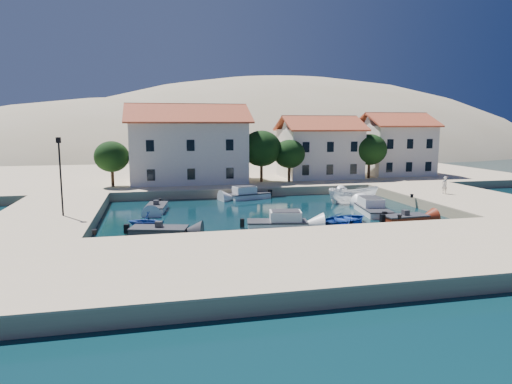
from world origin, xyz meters
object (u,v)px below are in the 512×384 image
rowboat_south (346,224)px  boat_east (353,204)px  building_mid (319,146)px  pedestrian (444,185)px  building_left (188,142)px  lamppost (60,169)px  cabin_cruiser_south (277,223)px  cabin_cruiser_east (373,209)px  building_right (395,143)px

rowboat_south → boat_east: 9.96m
building_mid → pedestrian: bearing=-67.3°
building_left → boat_east: building_left is taller
lamppost → cabin_cruiser_south: size_ratio=1.23×
lamppost → boat_east: 28.31m
cabin_cruiser_south → boat_east: (10.77, 9.22, -0.48)m
building_mid → cabin_cruiser_south: size_ratio=2.08×
cabin_cruiser_east → pedestrian: bearing=-60.6°
lamppost → building_left: bearing=60.1°
lamppost → rowboat_south: lamppost is taller
rowboat_south → building_right: bearing=-59.3°
lamppost → rowboat_south: (22.70, -3.54, -4.75)m
building_left → building_mid: building_left is taller
rowboat_south → cabin_cruiser_east: 5.41m
building_left → cabin_cruiser_south: building_left is taller
cabin_cruiser_south → pedestrian: (20.20, 7.42, 1.44)m
building_left → pedestrian: building_left is taller
building_right → boat_east: building_right is taller
lamppost → building_mid: bearing=35.4°
rowboat_south → pedestrian: (14.14, 6.98, 1.91)m
rowboat_south → boat_east: bearing=-51.2°
building_left → cabin_cruiser_east: 25.96m
building_right → pedestrian: 19.46m
lamppost → cabin_cruiser_east: bearing=-0.4°
building_mid → building_right: building_right is taller
building_mid → cabin_cruiser_south: (-12.87, -24.98, -4.75)m
lamppost → cabin_cruiser_east: (26.91, -0.17, -4.28)m
building_left → building_mid: (18.00, 1.00, -0.71)m
building_left → building_mid: size_ratio=1.40×
lamppost → building_right: bearing=27.9°
building_mid → cabin_cruiser_east: (-2.59, -21.17, -4.75)m
building_left → cabin_cruiser_east: bearing=-52.6°
cabin_cruiser_south → rowboat_south: size_ratio=1.07×
lamppost → cabin_cruiser_south: 17.63m
building_mid → boat_east: building_mid is taller
pedestrian → building_left: bearing=-37.2°
lamppost → rowboat_south: 23.46m
building_right → rowboat_south: 32.18m
building_mid → boat_east: (-2.09, -15.76, -5.22)m
building_left → rowboat_south: size_ratio=3.12×
boat_east → building_mid: bearing=4.9°
building_right → rowboat_south: building_right is taller
cabin_cruiser_south → cabin_cruiser_east: bearing=31.4°
building_mid → pedestrian: (7.34, -17.56, -3.31)m
building_mid → cabin_cruiser_south: 28.50m
cabin_cruiser_south → pedestrian: size_ratio=2.76×
building_left → cabin_cruiser_south: bearing=-77.9°
building_mid → lamppost: bearing=-144.6°
building_left → pedestrian: (25.34, -16.56, -4.02)m
building_right → cabin_cruiser_east: (-14.59, -22.17, -5.00)m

